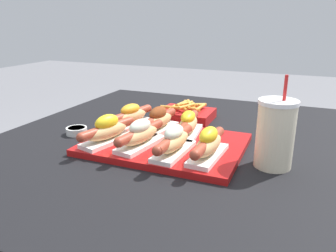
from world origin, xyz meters
TOP-DOWN VIEW (x-y plane):
  - patio_table at (0.00, 0.00)m, footprint 1.18×1.16m
  - serving_tray at (-0.05, -0.07)m, footprint 0.44×0.33m
  - hot_dog_0 at (-0.20, -0.14)m, footprint 0.10×0.20m
  - hot_dog_1 at (-0.10, -0.14)m, footprint 0.08×0.21m
  - hot_dog_2 at (0.01, -0.15)m, footprint 0.07×0.21m
  - hot_dog_3 at (0.09, -0.14)m, footprint 0.07×0.21m
  - hot_dog_4 at (-0.21, 0.01)m, footprint 0.09×0.21m
  - hot_dog_5 at (-0.11, -0.00)m, footprint 0.08×0.21m
  - hot_dog_6 at (-0.01, 0.00)m, footprint 0.08×0.21m
  - sauce_bowl at (-0.36, -0.08)m, footprint 0.07×0.07m
  - drink_cup at (0.25, -0.09)m, footprint 0.09×0.09m
  - fries_basket at (-0.09, 0.21)m, footprint 0.19×0.15m

SIDE VIEW (x-z plane):
  - patio_table at x=0.00m, z-range 0.00..0.69m
  - serving_tray at x=-0.05m, z-range 0.69..0.71m
  - sauce_bowl at x=-0.36m, z-range 0.69..0.71m
  - fries_basket at x=-0.09m, z-range 0.68..0.74m
  - hot_dog_4 at x=-0.21m, z-range 0.70..0.78m
  - hot_dog_6 at x=-0.01m, z-range 0.70..0.78m
  - hot_dog_2 at x=0.01m, z-range 0.70..0.78m
  - hot_dog_1 at x=-0.10m, z-range 0.70..0.78m
  - hot_dog_5 at x=-0.11m, z-range 0.70..0.78m
  - hot_dog_3 at x=0.09m, z-range 0.70..0.78m
  - hot_dog_0 at x=-0.20m, z-range 0.70..0.78m
  - drink_cup at x=0.25m, z-range 0.66..0.89m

